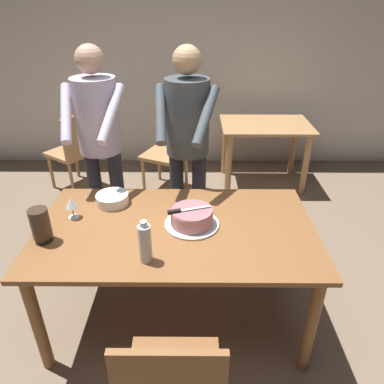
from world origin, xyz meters
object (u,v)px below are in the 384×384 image
at_px(cake_on_platter, 192,218).
at_px(background_chair_1, 75,149).
at_px(cake_knife, 180,211).
at_px(main_dining_table, 176,239).
at_px(plate_stack, 112,199).
at_px(person_cutting_cake, 187,137).
at_px(hurricane_lamp, 41,225).
at_px(person_standing_beside, 99,136).
at_px(wine_glass_near, 71,203).
at_px(water_bottle, 145,243).
at_px(background_chair_0, 168,147).
at_px(background_table, 265,137).

distance_m(cake_on_platter, background_chair_1, 2.32).
bearing_deg(cake_knife, main_dining_table, -178.68).
distance_m(cake_on_platter, plate_stack, 0.60).
height_order(main_dining_table, person_cutting_cake, person_cutting_cake).
height_order(hurricane_lamp, person_standing_beside, person_standing_beside).
relative_size(wine_glass_near, hurricane_lamp, 0.69).
relative_size(cake_on_platter, water_bottle, 1.36).
bearing_deg(background_chair_0, water_bottle, -88.82).
height_order(main_dining_table, wine_glass_near, wine_glass_near).
relative_size(cake_knife, water_bottle, 1.06).
xyz_separation_m(main_dining_table, plate_stack, (-0.45, 0.28, 0.13)).
relative_size(background_table, background_chair_0, 1.11).
relative_size(plate_stack, hurricane_lamp, 1.05).
relative_size(cake_on_platter, background_chair_0, 0.38).
height_order(wine_glass_near, person_standing_beside, person_standing_beside).
bearing_deg(cake_knife, person_cutting_cake, 87.54).
distance_m(cake_knife, plate_stack, 0.56).
relative_size(cake_on_platter, hurricane_lamp, 1.62).
xyz_separation_m(plate_stack, background_chair_1, (-0.79, 1.62, -0.29)).
xyz_separation_m(water_bottle, background_chair_0, (-0.05, 2.27, -0.37)).
xyz_separation_m(wine_glass_near, background_table, (1.58, 1.94, -0.28)).
relative_size(water_bottle, background_chair_0, 0.28).
xyz_separation_m(cake_knife, hurricane_lamp, (-0.79, -0.15, -0.01)).
bearing_deg(plate_stack, person_cutting_cake, 39.76).
height_order(main_dining_table, cake_knife, cake_knife).
bearing_deg(person_cutting_cake, wine_glass_near, -140.45).
xyz_separation_m(cake_knife, wine_glass_near, (-0.69, 0.10, -0.01)).
bearing_deg(background_chair_0, plate_stack, -98.64).
bearing_deg(cake_knife, person_standing_beside, 131.11).
bearing_deg(background_table, cake_knife, -113.44).
height_order(main_dining_table, background_table, main_dining_table).
bearing_deg(wine_glass_near, background_chair_1, 107.66).
bearing_deg(cake_on_platter, water_bottle, -125.61).
distance_m(wine_glass_near, background_chair_0, 1.94).
bearing_deg(background_chair_0, cake_knife, -83.54).
distance_m(plate_stack, hurricane_lamp, 0.53).
relative_size(water_bottle, person_standing_beside, 0.15).
distance_m(water_bottle, person_standing_beside, 1.16).
distance_m(cake_knife, wine_glass_near, 0.70).
distance_m(plate_stack, background_table, 2.24).
relative_size(cake_on_platter, person_cutting_cake, 0.20).
relative_size(main_dining_table, plate_stack, 7.76).
height_order(cake_knife, plate_stack, cake_knife).
bearing_deg(water_bottle, cake_on_platter, 54.39).
relative_size(hurricane_lamp, background_chair_1, 0.23).
bearing_deg(cake_on_platter, background_chair_0, 98.53).
relative_size(background_table, background_chair_1, 1.11).
bearing_deg(hurricane_lamp, water_bottle, -15.54).
bearing_deg(background_table, plate_stack, -127.59).
bearing_deg(background_chair_0, background_table, 4.94).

